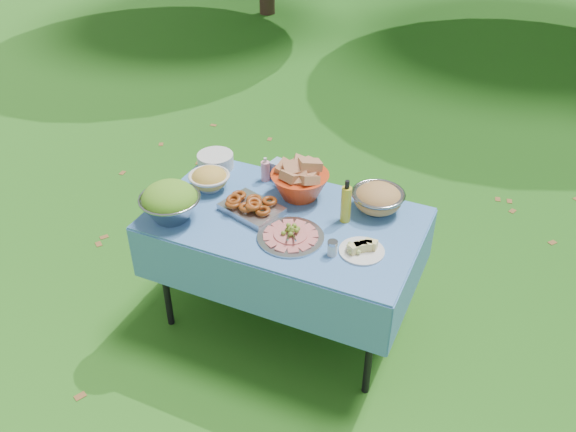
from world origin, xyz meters
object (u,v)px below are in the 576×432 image
object	(u,v)px
salad_bowl	(170,202)
pasta_bowl_steel	(378,198)
bread_bowl	(300,179)
picnic_table	(285,271)
plate_stack	(215,161)
charcuterie_platter	(291,232)
oil_bottle	(346,201)

from	to	relation	value
salad_bowl	pasta_bowl_steel	bearing A→B (deg)	28.38
bread_bowl	pasta_bowl_steel	distance (m)	0.45
picnic_table	plate_stack	distance (m)	0.81
bread_bowl	charcuterie_platter	xyz separation A→B (m)	(0.12, -0.38, -0.07)
plate_stack	picnic_table	bearing A→B (deg)	-26.94
plate_stack	oil_bottle	size ratio (longest dim) A/B	0.88
bread_bowl	charcuterie_platter	world-z (taller)	bread_bowl
salad_bowl	oil_bottle	xyz separation A→B (m)	(0.86, 0.36, 0.02)
plate_stack	charcuterie_platter	xyz separation A→B (m)	(0.71, -0.46, -0.01)
salad_bowl	plate_stack	size ratio (longest dim) A/B	1.47
plate_stack	pasta_bowl_steel	distance (m)	1.04
plate_stack	charcuterie_platter	distance (m)	0.85
picnic_table	salad_bowl	distance (m)	0.78
picnic_table	pasta_bowl_steel	size ratio (longest dim) A/B	5.07
plate_stack	oil_bottle	xyz separation A→B (m)	(0.91, -0.20, 0.08)
plate_stack	charcuterie_platter	world-z (taller)	plate_stack
bread_bowl	oil_bottle	xyz separation A→B (m)	(0.32, -0.12, 0.02)
charcuterie_platter	pasta_bowl_steel	bearing A→B (deg)	52.64
plate_stack	salad_bowl	bearing A→B (deg)	-84.75
picnic_table	oil_bottle	xyz separation A→B (m)	(0.30, 0.11, 0.51)
picnic_table	bread_bowl	distance (m)	0.54
bread_bowl	plate_stack	bearing A→B (deg)	172.36
picnic_table	oil_bottle	bearing A→B (deg)	19.27
picnic_table	bread_bowl	bearing A→B (deg)	93.67
salad_bowl	plate_stack	xyz separation A→B (m)	(-0.05, 0.57, -0.06)
salad_bowl	oil_bottle	world-z (taller)	oil_bottle
pasta_bowl_steel	oil_bottle	size ratio (longest dim) A/B	1.14
oil_bottle	plate_stack	bearing A→B (deg)	167.47
plate_stack	charcuterie_platter	size ratio (longest dim) A/B	0.63
picnic_table	salad_bowl	size ratio (longest dim) A/B	4.50
salad_bowl	pasta_bowl_steel	xyz separation A→B (m)	(0.99, 0.53, -0.03)
salad_bowl	bread_bowl	distance (m)	0.73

